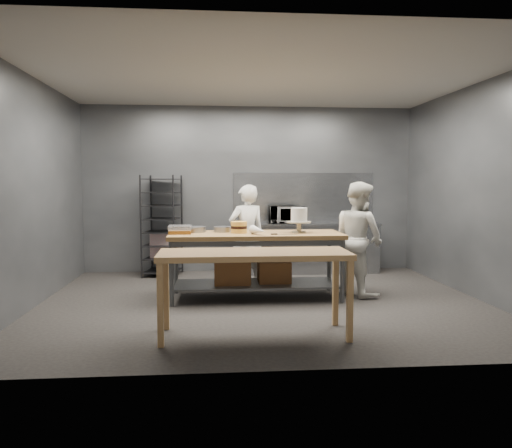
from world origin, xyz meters
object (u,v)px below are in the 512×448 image
Objects in this scene: work_table at (253,258)px; microwave at (285,215)px; frosted_cake_stand at (299,217)px; chef_behind at (247,236)px; near_counter at (254,260)px; speed_rack at (162,227)px; layer_cake at (239,227)px; chef_right at (359,238)px.

microwave reaches higher than work_table.
chef_behind is at bearing 132.60° from frosted_cake_stand.
chef_behind is (0.08, 2.47, -0.02)m from near_counter.
work_table is 1.37× the size of speed_rack.
frosted_cake_stand reaches higher than layer_cake.
chef_right is (1.58, -0.64, 0.02)m from chef_behind.
chef_right is at bearing -30.46° from speed_rack.
near_counter is 1.91m from frosted_cake_stand.
chef_right is 3.02× the size of microwave.
layer_cake is (-0.20, 0.02, 0.43)m from work_table.
frosted_cake_stand is at bearing -41.58° from speed_rack.
microwave is (2.17, 0.08, 0.19)m from speed_rack.
chef_right is at bearing 139.55° from chef_behind.
speed_rack is at bearing 138.42° from frosted_cake_stand.
layer_cake is (-0.92, -1.91, -0.05)m from microwave.
speed_rack is at bearing 110.25° from near_counter.
layer_cake is at bearing 92.30° from near_counter.
near_counter is 2.47m from chef_behind.
frosted_cake_stand is at bearing -92.22° from microwave.
work_table is at bearing 69.81° from chef_right.
work_table is 1.47× the size of chef_right.
chef_behind reaches higher than near_counter.
frosted_cake_stand is (0.69, -0.75, 0.34)m from chef_behind.
frosted_cake_stand reaches higher than near_counter.
frosted_cake_stand is (2.09, -1.86, 0.28)m from speed_rack.
chef_behind reaches higher than layer_cake.
frosted_cake_stand is (-0.08, -1.94, 0.09)m from microwave.
chef_behind reaches higher than microwave.
chef_right reaches higher than layer_cake.
chef_right is at bearing 3.42° from work_table.
microwave is (0.76, 1.19, 0.25)m from chef_behind.
chef_behind is (-0.05, 0.74, 0.22)m from work_table.
speed_rack reaches higher than layer_cake.
chef_right reaches higher than chef_behind.
chef_behind is 1.70m from chef_right.
work_table is 2.11m from microwave.
speed_rack is at bearing -56.51° from chef_behind.
microwave is 1.94m from frosted_cake_stand.
near_counter is 3.81m from speed_rack.
speed_rack is at bearing 128.17° from work_table.
work_table is 4.43× the size of microwave.
microwave is at bearing 64.31° from layer_cake.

